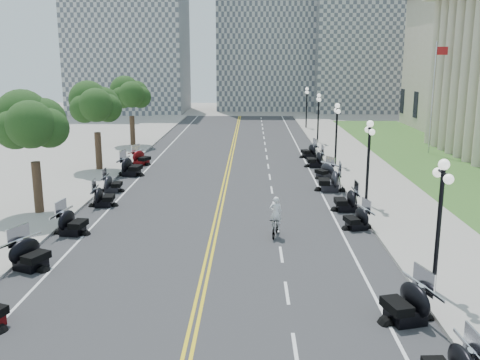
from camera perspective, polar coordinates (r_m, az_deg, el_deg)
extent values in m
plane|color=gray|center=(27.89, -2.62, -4.98)|extent=(160.00, 160.00, 0.00)
cube|color=#333335|center=(37.52, -1.60, -0.31)|extent=(16.00, 90.00, 0.01)
cube|color=yellow|center=(37.52, -1.78, -0.30)|extent=(0.12, 90.00, 0.00)
cube|color=yellow|center=(37.51, -1.41, -0.30)|extent=(0.12, 90.00, 0.00)
cube|color=white|center=(37.74, 8.15, -0.34)|extent=(0.12, 90.00, 0.00)
cube|color=white|center=(38.37, -11.19, -0.24)|extent=(0.12, 90.00, 0.00)
cube|color=white|center=(16.86, 5.92, -17.56)|extent=(0.12, 2.00, 0.00)
cube|color=white|center=(20.40, 5.02, -11.88)|extent=(0.12, 2.00, 0.00)
cube|color=white|center=(24.08, 4.42, -7.91)|extent=(0.12, 2.00, 0.00)
cube|color=white|center=(27.86, 3.98, -5.00)|extent=(0.12, 2.00, 0.00)
cube|color=white|center=(31.68, 3.66, -2.79)|extent=(0.12, 2.00, 0.00)
cube|color=white|center=(35.55, 3.40, -1.05)|extent=(0.12, 2.00, 0.00)
cube|color=white|center=(39.44, 3.20, 0.34)|extent=(0.12, 2.00, 0.00)
cube|color=white|center=(43.36, 3.03, 1.48)|extent=(0.12, 2.00, 0.00)
cube|color=white|center=(47.28, 2.89, 2.43)|extent=(0.12, 2.00, 0.00)
cube|color=white|center=(51.22, 2.77, 3.24)|extent=(0.12, 2.00, 0.00)
cube|color=white|center=(55.17, 2.67, 3.93)|extent=(0.12, 2.00, 0.00)
cube|color=white|center=(59.12, 2.58, 4.52)|extent=(0.12, 2.00, 0.00)
cube|color=white|center=(63.08, 2.50, 5.05)|extent=(0.12, 2.00, 0.00)
cube|color=white|center=(67.05, 2.43, 5.51)|extent=(0.12, 2.00, 0.00)
cube|color=white|center=(71.02, 2.37, 5.92)|extent=(0.12, 2.00, 0.00)
cube|color=white|center=(74.99, 2.32, 6.28)|extent=(0.12, 2.00, 0.00)
cube|color=white|center=(78.96, 2.27, 6.61)|extent=(0.12, 2.00, 0.00)
cube|color=#9E9991|center=(38.44, 14.24, -0.28)|extent=(5.00, 90.00, 0.15)
cube|color=#9E9991|center=(39.45, -17.01, -0.12)|extent=(5.00, 90.00, 0.15)
cube|color=#356023|center=(47.91, 20.32, 1.83)|extent=(9.00, 60.00, 0.10)
cube|color=gray|center=(90.81, -11.77, 15.38)|extent=(18.00, 14.00, 26.00)
cube|color=gray|center=(94.74, 2.69, 16.72)|extent=(16.00, 12.00, 30.00)
cube|color=gray|center=(93.72, 14.12, 13.95)|extent=(20.00, 14.00, 22.00)
imported|color=#A51414|center=(26.21, 3.80, -5.03)|extent=(0.80, 1.71, 0.99)
imported|color=white|center=(25.84, 3.84, -2.21)|extent=(0.61, 0.40, 1.68)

